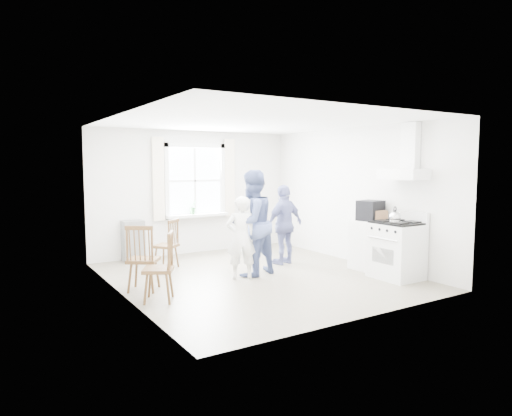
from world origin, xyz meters
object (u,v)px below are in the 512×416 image
(person_left, at_px, (241,238))
(stereo_stack, at_px, (370,211))
(low_cabinet, at_px, (368,245))
(windsor_chair_b, at_px, (141,251))
(windsor_chair_c, at_px, (166,259))
(person_right, at_px, (285,224))
(gas_stove, at_px, (397,250))
(person_mid, at_px, (252,223))
(windsor_chair_a, at_px, (171,238))

(person_left, bearing_deg, stereo_stack, -176.12)
(low_cabinet, relative_size, windsor_chair_b, 0.88)
(low_cabinet, height_order, windsor_chair_c, windsor_chair_c)
(stereo_stack, xyz_separation_m, windsor_chair_b, (-3.92, 0.78, -0.46))
(windsor_chair_c, height_order, person_right, person_right)
(gas_stove, distance_m, stereo_stack, 0.89)
(person_right, bearing_deg, stereo_stack, 117.76)
(stereo_stack, xyz_separation_m, person_left, (-2.27, 0.68, -0.39))
(stereo_stack, xyz_separation_m, person_mid, (-1.98, 0.80, -0.18))
(windsor_chair_c, xyz_separation_m, person_right, (2.78, 1.07, 0.16))
(low_cabinet, height_order, stereo_stack, stereo_stack)
(stereo_stack, relative_size, person_mid, 0.25)
(windsor_chair_b, relative_size, person_right, 0.67)
(windsor_chair_b, xyz_separation_m, windsor_chair_c, (0.15, -0.60, -0.02))
(gas_stove, height_order, stereo_stack, stereo_stack)
(person_mid, distance_m, person_right, 1.10)
(windsor_chair_a, bearing_deg, windsor_chair_c, -113.26)
(person_right, bearing_deg, low_cabinet, 119.34)
(windsor_chair_a, xyz_separation_m, windsor_chair_b, (-0.94, -1.21, 0.06))
(person_left, xyz_separation_m, person_right, (1.28, 0.56, 0.07))
(windsor_chair_c, relative_size, person_mid, 0.54)
(windsor_chair_b, relative_size, windsor_chair_c, 1.04)
(low_cabinet, xyz_separation_m, windsor_chair_a, (-3.01, 1.95, 0.11))
(stereo_stack, bearing_deg, gas_stove, -94.42)
(person_right, bearing_deg, person_left, 12.97)
(stereo_stack, bearing_deg, person_left, 163.20)
(windsor_chair_c, bearing_deg, person_left, 18.67)
(stereo_stack, relative_size, windsor_chair_c, 0.47)
(windsor_chair_c, height_order, person_mid, person_mid)
(windsor_chair_b, bearing_deg, gas_stove, -20.34)
(windsor_chair_a, bearing_deg, low_cabinet, -32.97)
(windsor_chair_b, height_order, windsor_chair_c, windsor_chair_b)
(gas_stove, relative_size, low_cabinet, 1.24)
(low_cabinet, distance_m, windsor_chair_a, 3.58)
(stereo_stack, distance_m, person_right, 1.62)
(person_mid, bearing_deg, gas_stove, 127.76)
(windsor_chair_a, relative_size, person_left, 0.66)
(gas_stove, xyz_separation_m, windsor_chair_b, (-3.87, 1.44, 0.14))
(low_cabinet, xyz_separation_m, person_mid, (-2.00, 0.76, 0.45))
(gas_stove, relative_size, person_mid, 0.62)
(person_left, bearing_deg, low_cabinet, -174.93)
(stereo_stack, height_order, person_mid, person_mid)
(low_cabinet, xyz_separation_m, windsor_chair_b, (-3.94, 0.74, 0.17))
(low_cabinet, relative_size, stereo_stack, 1.97)
(windsor_chair_c, distance_m, person_right, 2.98)
(windsor_chair_b, bearing_deg, windsor_chair_c, -75.65)
(gas_stove, bearing_deg, low_cabinet, 84.32)
(person_mid, bearing_deg, person_left, 7.24)
(gas_stove, height_order, windsor_chair_b, gas_stove)
(stereo_stack, xyz_separation_m, windsor_chair_a, (-2.99, 1.99, -0.52))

